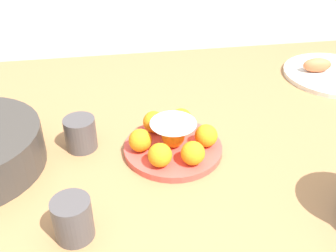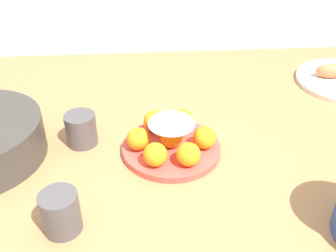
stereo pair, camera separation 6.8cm
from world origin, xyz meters
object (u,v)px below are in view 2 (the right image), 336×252
(dining_table, at_px, (165,154))
(cup_far, at_px, (61,212))
(cup_near, at_px, (81,129))
(cake_plate, at_px, (171,140))

(dining_table, xyz_separation_m, cup_far, (0.21, 0.31, 0.12))
(dining_table, distance_m, cup_near, 0.24)
(cake_plate, bearing_deg, dining_table, -85.66)
(cake_plate, bearing_deg, cup_near, -13.66)
(cup_near, distance_m, cup_far, 0.27)
(cup_near, bearing_deg, cup_far, 88.54)
(dining_table, bearing_deg, cup_near, 12.51)
(dining_table, distance_m, cake_plate, 0.15)
(cake_plate, distance_m, cup_far, 0.31)
(cup_far, bearing_deg, cup_near, -91.46)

